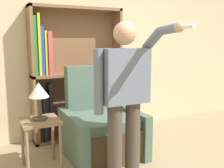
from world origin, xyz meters
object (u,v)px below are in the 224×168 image
object	(u,v)px
person_standing	(125,92)
table_lamp	(39,93)
armchair	(100,127)
side_table	(40,129)
bookcase	(67,76)

from	to	relation	value
person_standing	table_lamp	world-z (taller)	person_standing
person_standing	table_lamp	distance (m)	0.97
armchair	side_table	world-z (taller)	armchair
bookcase	armchair	size ratio (longest dim) A/B	1.72
person_standing	side_table	bearing A→B (deg)	137.19
bookcase	person_standing	bearing A→B (deg)	-84.21
armchair	table_lamp	size ratio (longest dim) A/B	2.67
person_standing	bookcase	bearing A→B (deg)	95.79
bookcase	side_table	size ratio (longest dim) A/B	3.31
armchair	bookcase	bearing A→B (deg)	106.92
bookcase	person_standing	world-z (taller)	bookcase
bookcase	side_table	distance (m)	1.08
armchair	person_standing	world-z (taller)	person_standing
table_lamp	bookcase	bearing A→B (deg)	55.01
armchair	table_lamp	bearing A→B (deg)	-172.45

